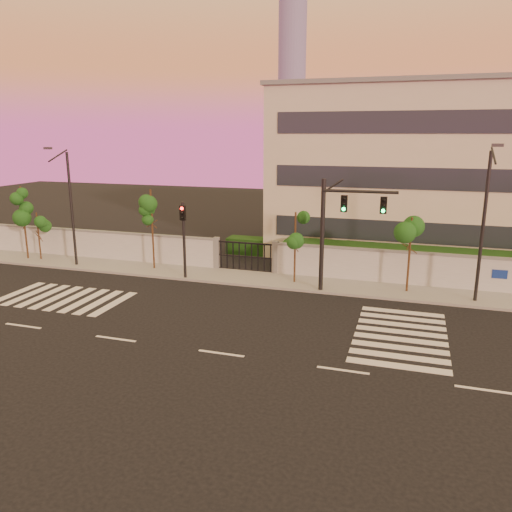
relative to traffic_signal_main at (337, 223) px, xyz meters
The scene contains 16 objects.
ground 10.68m from the traffic_signal_main, 109.08° to the right, with size 120.00×120.00×0.00m, color black.
sidewalk 5.26m from the traffic_signal_main, 160.18° to the left, with size 60.00×3.00×0.15m, color gray.
perimeter_wall 5.08m from the traffic_signal_main, 139.55° to the left, with size 60.00×0.36×2.20m.
hedge_row 6.63m from the traffic_signal_main, 110.91° to the left, with size 41.00×4.25×1.80m.
institutional_building 14.06m from the traffic_signal_main, 65.48° to the left, with size 24.40×12.40×12.25m.
distant_skyscraper 285.08m from the traffic_signal_main, 104.15° to the left, with size 16.00×16.00×118.00m.
road_markings 8.41m from the traffic_signal_main, 130.77° to the right, with size 57.00×7.62×0.02m.
street_tree_a 22.05m from the traffic_signal_main, behind, with size 1.54×1.22×5.25m.
street_tree_b 21.10m from the traffic_signal_main, behind, with size 1.31×1.04×3.46m.
street_tree_c 12.19m from the traffic_signal_main, behind, with size 1.44×1.15×5.35m.
street_tree_d 2.90m from the traffic_signal_main, 157.43° to the left, with size 1.38×1.10×4.37m.
street_tree_e 4.19m from the traffic_signal_main, 17.59° to the left, with size 1.56×1.24×4.36m.
traffic_signal_main is the anchor object (origin of this frame).
traffic_signal_secondary 9.30m from the traffic_signal_main, behind, with size 0.38×0.35×4.82m.
streetlight_west 17.66m from the traffic_signal_main, behind, with size 0.48×1.92×8.00m.
streetlight_east 7.43m from the traffic_signal_main, ahead, with size 0.50×2.01×8.36m.
Camera 1 is at (7.08, -17.67, 8.85)m, focal length 35.00 mm.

